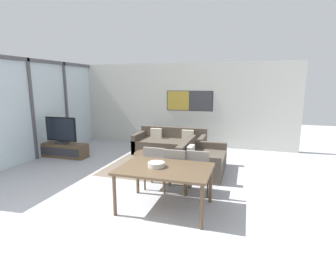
{
  "coord_description": "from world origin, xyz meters",
  "views": [
    {
      "loc": [
        2.32,
        -2.96,
        2.12
      ],
      "look_at": [
        0.57,
        2.79,
        0.95
      ],
      "focal_mm": 28.0,
      "sensor_mm": 36.0,
      "label": 1
    }
  ],
  "objects_px": {
    "dining_chair_centre": "(176,168)",
    "fruit_bowl": "(156,164)",
    "tv_console": "(62,150)",
    "dining_table": "(165,172)",
    "coffee_table": "(154,157)",
    "television": "(61,131)",
    "dining_chair_left": "(156,165)",
    "dining_chair_right": "(199,169)",
    "sofa_main": "(170,145)",
    "sofa_side": "(200,161)"
  },
  "relations": [
    {
      "from": "dining_chair_centre",
      "to": "fruit_bowl",
      "type": "distance_m",
      "value": 0.79
    },
    {
      "from": "tv_console",
      "to": "dining_table",
      "type": "relative_size",
      "value": 1.0
    },
    {
      "from": "coffee_table",
      "to": "television",
      "type": "bearing_deg",
      "value": 177.05
    },
    {
      "from": "dining_table",
      "to": "television",
      "type": "bearing_deg",
      "value": 150.05
    },
    {
      "from": "dining_chair_left",
      "to": "dining_chair_right",
      "type": "height_order",
      "value": "same"
    },
    {
      "from": "sofa_main",
      "to": "dining_chair_centre",
      "type": "bearing_deg",
      "value": -71.49
    },
    {
      "from": "sofa_side",
      "to": "dining_chair_centre",
      "type": "distance_m",
      "value": 1.4
    },
    {
      "from": "dining_chair_centre",
      "to": "fruit_bowl",
      "type": "xyz_separation_m",
      "value": [
        -0.15,
        -0.72,
        0.27
      ]
    },
    {
      "from": "dining_chair_left",
      "to": "dining_chair_centre",
      "type": "height_order",
      "value": "same"
    },
    {
      "from": "tv_console",
      "to": "fruit_bowl",
      "type": "relative_size",
      "value": 5.29
    },
    {
      "from": "dining_chair_right",
      "to": "coffee_table",
      "type": "bearing_deg",
      "value": 136.45
    },
    {
      "from": "tv_console",
      "to": "fruit_bowl",
      "type": "distance_m",
      "value": 4.38
    },
    {
      "from": "sofa_main",
      "to": "dining_chair_centre",
      "type": "distance_m",
      "value": 3.03
    },
    {
      "from": "dining_table",
      "to": "dining_chair_right",
      "type": "height_order",
      "value": "dining_chair_right"
    },
    {
      "from": "sofa_main",
      "to": "tv_console",
      "type": "bearing_deg",
      "value": -155.22
    },
    {
      "from": "dining_chair_centre",
      "to": "dining_table",
      "type": "bearing_deg",
      "value": -90.0
    },
    {
      "from": "television",
      "to": "coffee_table",
      "type": "relative_size",
      "value": 0.98
    },
    {
      "from": "coffee_table",
      "to": "fruit_bowl",
      "type": "relative_size",
      "value": 3.52
    },
    {
      "from": "dining_table",
      "to": "dining_chair_centre",
      "type": "xyz_separation_m",
      "value": [
        0.0,
        0.71,
        -0.16
      ]
    },
    {
      "from": "sofa_side",
      "to": "dining_chair_left",
      "type": "bearing_deg",
      "value": 152.91
    },
    {
      "from": "television",
      "to": "coffee_table",
      "type": "distance_m",
      "value": 2.96
    },
    {
      "from": "tv_console",
      "to": "dining_chair_right",
      "type": "xyz_separation_m",
      "value": [
        4.31,
        -1.47,
        0.31
      ]
    },
    {
      "from": "sofa_main",
      "to": "dining_chair_right",
      "type": "distance_m",
      "value": 3.16
    },
    {
      "from": "coffee_table",
      "to": "dining_chair_right",
      "type": "distance_m",
      "value": 1.94
    },
    {
      "from": "sofa_main",
      "to": "sofa_side",
      "type": "xyz_separation_m",
      "value": [
        1.19,
        -1.5,
        -0.0
      ]
    },
    {
      "from": "dining_chair_centre",
      "to": "dining_chair_right",
      "type": "xyz_separation_m",
      "value": [
        0.44,
        0.04,
        0.0
      ]
    },
    {
      "from": "fruit_bowl",
      "to": "television",
      "type": "bearing_deg",
      "value": 148.98
    },
    {
      "from": "dining_table",
      "to": "dining_chair_left",
      "type": "distance_m",
      "value": 0.9
    },
    {
      "from": "dining_table",
      "to": "dining_chair_left",
      "type": "bearing_deg",
      "value": 119.4
    },
    {
      "from": "tv_console",
      "to": "dining_table",
      "type": "height_order",
      "value": "dining_table"
    },
    {
      "from": "fruit_bowl",
      "to": "tv_console",
      "type": "bearing_deg",
      "value": 148.98
    },
    {
      "from": "tv_console",
      "to": "sofa_side",
      "type": "xyz_separation_m",
      "value": [
        4.1,
        -0.16,
        0.06
      ]
    },
    {
      "from": "dining_chair_left",
      "to": "sofa_side",
      "type": "bearing_deg",
      "value": 62.91
    },
    {
      "from": "sofa_side",
      "to": "dining_table",
      "type": "distance_m",
      "value": 2.13
    },
    {
      "from": "tv_console",
      "to": "coffee_table",
      "type": "height_order",
      "value": "tv_console"
    },
    {
      "from": "dining_chair_left",
      "to": "television",
      "type": "bearing_deg",
      "value": 157.0
    },
    {
      "from": "dining_chair_left",
      "to": "dining_chair_right",
      "type": "relative_size",
      "value": 1.0
    },
    {
      "from": "dining_table",
      "to": "dining_chair_right",
      "type": "bearing_deg",
      "value": 60.1
    },
    {
      "from": "sofa_main",
      "to": "fruit_bowl",
      "type": "distance_m",
      "value": 3.71
    },
    {
      "from": "tv_console",
      "to": "dining_chair_right",
      "type": "relative_size",
      "value": 1.71
    },
    {
      "from": "coffee_table",
      "to": "dining_chair_right",
      "type": "xyz_separation_m",
      "value": [
        1.39,
        -1.32,
        0.23
      ]
    },
    {
      "from": "coffee_table",
      "to": "dining_chair_centre",
      "type": "distance_m",
      "value": 1.68
    },
    {
      "from": "dining_chair_left",
      "to": "fruit_bowl",
      "type": "bearing_deg",
      "value": -69.96
    },
    {
      "from": "television",
      "to": "dining_chair_right",
      "type": "distance_m",
      "value": 4.56
    },
    {
      "from": "tv_console",
      "to": "dining_table",
      "type": "xyz_separation_m",
      "value": [
        3.87,
        -2.23,
        0.47
      ]
    },
    {
      "from": "dining_table",
      "to": "fruit_bowl",
      "type": "relative_size",
      "value": 5.31
    },
    {
      "from": "sofa_side",
      "to": "sofa_main",
      "type": "bearing_deg",
      "value": 38.36
    },
    {
      "from": "dining_chair_centre",
      "to": "dining_chair_right",
      "type": "height_order",
      "value": "same"
    },
    {
      "from": "television",
      "to": "dining_chair_left",
      "type": "relative_size",
      "value": 1.11
    },
    {
      "from": "dining_chair_right",
      "to": "dining_chair_centre",
      "type": "bearing_deg",
      "value": -174.43
    }
  ]
}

